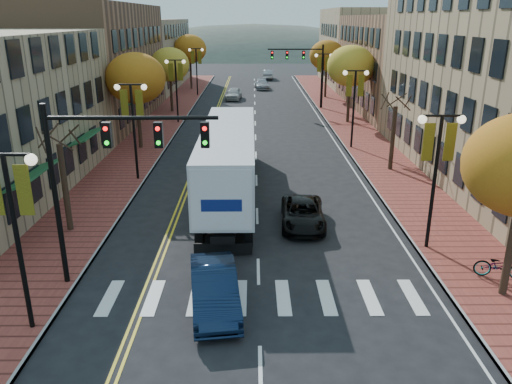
{
  "coord_description": "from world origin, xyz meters",
  "views": [
    {
      "loc": [
        -0.2,
        -14.08,
        9.78
      ],
      "look_at": [
        -0.07,
        7.5,
        2.2
      ],
      "focal_mm": 35.0,
      "sensor_mm": 36.0,
      "label": 1
    }
  ],
  "objects_px": {
    "semi_truck": "(230,155)",
    "navy_sedan": "(214,289)",
    "bicycle": "(501,266)",
    "black_suv": "(303,214)"
  },
  "relations": [
    {
      "from": "semi_truck",
      "to": "navy_sedan",
      "type": "bearing_deg",
      "value": -90.44
    },
    {
      "from": "black_suv",
      "to": "navy_sedan",
      "type": "bearing_deg",
      "value": -114.66
    },
    {
      "from": "bicycle",
      "to": "black_suv",
      "type": "bearing_deg",
      "value": 67.45
    },
    {
      "from": "semi_truck",
      "to": "bicycle",
      "type": "distance_m",
      "value": 14.93
    },
    {
      "from": "semi_truck",
      "to": "navy_sedan",
      "type": "relative_size",
      "value": 3.69
    },
    {
      "from": "navy_sedan",
      "to": "bicycle",
      "type": "xyz_separation_m",
      "value": [
        10.99,
        1.82,
        -0.09
      ]
    },
    {
      "from": "semi_truck",
      "to": "bicycle",
      "type": "relative_size",
      "value": 8.64
    },
    {
      "from": "black_suv",
      "to": "semi_truck",
      "type": "bearing_deg",
      "value": 133.19
    },
    {
      "from": "navy_sedan",
      "to": "bicycle",
      "type": "bearing_deg",
      "value": 1.6
    },
    {
      "from": "semi_truck",
      "to": "bicycle",
      "type": "height_order",
      "value": "semi_truck"
    }
  ]
}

